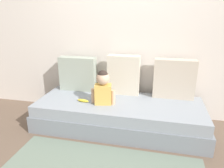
% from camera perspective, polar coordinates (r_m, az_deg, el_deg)
% --- Properties ---
extents(ground_plane, '(12.00, 12.00, 0.00)m').
position_cam_1_polar(ground_plane, '(3.01, 1.87, -11.62)').
color(ground_plane, brown).
extents(back_wall, '(5.51, 0.10, 2.41)m').
position_cam_1_polar(back_wall, '(3.17, 4.11, 12.93)').
color(back_wall, silver).
rests_on(back_wall, ground).
extents(couch, '(2.31, 0.87, 0.38)m').
position_cam_1_polar(couch, '(2.92, 1.91, -8.42)').
color(couch, gray).
rests_on(couch, ground).
extents(throw_pillow_left, '(0.57, 0.16, 0.52)m').
position_cam_1_polar(throw_pillow_left, '(3.25, -9.35, 2.78)').
color(throw_pillow_left, '#99A393').
rests_on(throw_pillow_left, couch).
extents(throw_pillow_center, '(0.47, 0.16, 0.58)m').
position_cam_1_polar(throw_pillow_center, '(3.05, 3.21, 2.51)').
color(throw_pillow_center, beige).
rests_on(throw_pillow_center, couch).
extents(throw_pillow_right, '(0.56, 0.16, 0.55)m').
position_cam_1_polar(throw_pillow_right, '(3.02, 16.69, 1.36)').
color(throw_pillow_right, '#C1B29E').
rests_on(throw_pillow_right, couch).
extents(toddler, '(0.33, 0.19, 0.46)m').
position_cam_1_polar(toddler, '(2.71, -2.48, -0.85)').
color(toddler, gold).
rests_on(toddler, couch).
extents(banana, '(0.17, 0.07, 0.04)m').
position_cam_1_polar(banana, '(2.85, -7.97, -4.52)').
color(banana, yellow).
rests_on(banana, couch).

